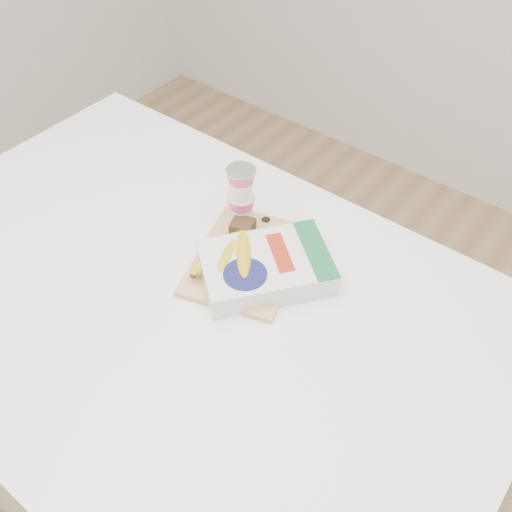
# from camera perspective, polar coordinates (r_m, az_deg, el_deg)

# --- Properties ---
(room) EXTENTS (4.00, 4.00, 4.00)m
(room) POSITION_cam_1_polar(r_m,az_deg,el_deg) (0.96, -9.91, 9.11)
(room) COLOR tan
(room) RESTS_ON ground
(table) EXTENTS (1.37, 0.92, 1.03)m
(table) POSITION_cam_1_polar(r_m,az_deg,el_deg) (1.60, -6.08, -15.52)
(table) COLOR white
(table) RESTS_ON ground
(cutting_board) EXTENTS (0.29, 0.33, 0.01)m
(cutting_board) POSITION_cam_1_polar(r_m,az_deg,el_deg) (1.22, -0.93, -0.35)
(cutting_board) COLOR tan
(cutting_board) RESTS_ON table
(bananas) EXTENTS (0.16, 0.20, 0.06)m
(bananas) POSITION_cam_1_polar(r_m,az_deg,el_deg) (1.19, -2.46, 0.45)
(bananas) COLOR #382816
(bananas) RESTS_ON cutting_board
(yogurt_stack) EXTENTS (0.07, 0.07, 0.15)m
(yogurt_stack) POSITION_cam_1_polar(r_m,az_deg,el_deg) (1.24, -1.50, 6.12)
(yogurt_stack) COLOR white
(yogurt_stack) RESTS_ON cutting_board
(cereal_box) EXTENTS (0.30, 0.31, 0.06)m
(cereal_box) POSITION_cam_1_polar(r_m,az_deg,el_deg) (1.17, 1.00, -1.16)
(cereal_box) COLOR silver
(cereal_box) RESTS_ON table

